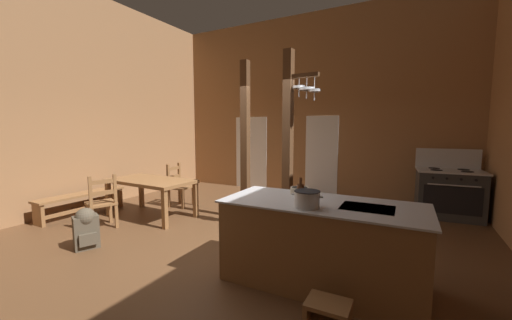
{
  "coord_description": "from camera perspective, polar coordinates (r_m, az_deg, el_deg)",
  "views": [
    {
      "loc": [
        2.43,
        -3.62,
        1.74
      ],
      "look_at": [
        -0.0,
        0.95,
        1.18
      ],
      "focal_mm": 20.64,
      "sensor_mm": 36.0,
      "label": 1
    }
  ],
  "objects": [
    {
      "name": "support_post_with_pot_rack",
      "position": [
        4.8,
        6.54,
        4.47
      ],
      "size": [
        0.6,
        0.25,
        2.97
      ],
      "color": "brown",
      "rests_on": "ground_plane"
    },
    {
      "name": "ground_plane",
      "position": [
        4.71,
        -5.63,
        -16.14
      ],
      "size": [
        8.31,
        8.43,
        0.1
      ],
      "primitive_type": "cube",
      "color": "brown"
    },
    {
      "name": "ladderback_chair_by_post",
      "position": [
        6.82,
        -14.7,
        -4.87
      ],
      "size": [
        0.47,
        0.47,
        0.95
      ],
      "color": "brown",
      "rests_on": "ground_plane"
    },
    {
      "name": "bench_along_left_wall",
      "position": [
        6.9,
        -30.68,
        -6.61
      ],
      "size": [
        0.37,
        1.69,
        0.44
      ],
      "color": "brown",
      "rests_on": "ground_plane"
    },
    {
      "name": "wall_back",
      "position": [
        7.9,
        10.24,
        10.27
      ],
      "size": [
        8.31,
        0.14,
        4.62
      ],
      "primitive_type": "cube",
      "color": "#93663F",
      "rests_on": "ground_plane"
    },
    {
      "name": "ladderback_chair_near_window",
      "position": [
        5.79,
        -27.72,
        -7.35
      ],
      "size": [
        0.57,
        0.57,
        0.95
      ],
      "color": "brown",
      "rests_on": "ground_plane"
    },
    {
      "name": "mixing_bowl_on_counter",
      "position": [
        3.69,
        8.44,
        -5.87
      ],
      "size": [
        0.23,
        0.23,
        0.08
      ],
      "color": "#B2A893",
      "rests_on": "kitchen_island"
    },
    {
      "name": "backpack",
      "position": [
        5.0,
        -30.09,
        -11.19
      ],
      "size": [
        0.37,
        0.38,
        0.6
      ],
      "color": "#4C4233",
      "rests_on": "ground_plane"
    },
    {
      "name": "glazed_panel_back_right",
      "position": [
        7.74,
        12.54,
        0.77
      ],
      "size": [
        0.84,
        0.01,
        2.05
      ],
      "primitive_type": "cube",
      "color": "white",
      "rests_on": "ground_plane"
    },
    {
      "name": "stove_range",
      "position": [
        6.89,
        33.24,
        -5.32
      ],
      "size": [
        1.19,
        0.89,
        1.32
      ],
      "color": "#2F2F2F",
      "rests_on": "ground_plane"
    },
    {
      "name": "kitchen_island",
      "position": [
        3.47,
        12.41,
        -15.46
      ],
      "size": [
        2.17,
        0.99,
        0.93
      ],
      "color": "brown",
      "rests_on": "ground_plane"
    },
    {
      "name": "support_post_center",
      "position": [
        5.55,
        -2.09,
        3.61
      ],
      "size": [
        0.14,
        0.14,
        2.97
      ],
      "color": "brown",
      "rests_on": "ground_plane"
    },
    {
      "name": "dining_table",
      "position": [
        6.13,
        -19.68,
        -4.37
      ],
      "size": [
        1.73,
        0.96,
        0.74
      ],
      "color": "brown",
      "rests_on": "ground_plane"
    },
    {
      "name": "bottle_tall_on_counter",
      "position": [
        3.25,
        8.58,
        -6.29
      ],
      "size": [
        0.08,
        0.08,
        0.28
      ],
      "color": "#56331E",
      "rests_on": "kitchen_island"
    },
    {
      "name": "stockpot_on_counter",
      "position": [
        3.08,
        9.86,
        -7.46
      ],
      "size": [
        0.34,
        0.27,
        0.17
      ],
      "color": "#B7BABF",
      "rests_on": "kitchen_island"
    },
    {
      "name": "glazed_door_back_left",
      "position": [
        8.52,
        -0.97,
        1.4
      ],
      "size": [
        1.0,
        0.01,
        2.05
      ],
      "primitive_type": "cube",
      "color": "white",
      "rests_on": "ground_plane"
    },
    {
      "name": "wall_left",
      "position": [
        7.25,
        -32.34,
        9.8
      ],
      "size": [
        0.14,
        8.43,
        4.62
      ],
      "primitive_type": "cube",
      "color": "#93663F",
      "rests_on": "ground_plane"
    },
    {
      "name": "step_stool",
      "position": [
        2.84,
        13.78,
        -27.29
      ],
      "size": [
        0.36,
        0.29,
        0.3
      ],
      "color": "brown",
      "rests_on": "ground_plane"
    }
  ]
}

